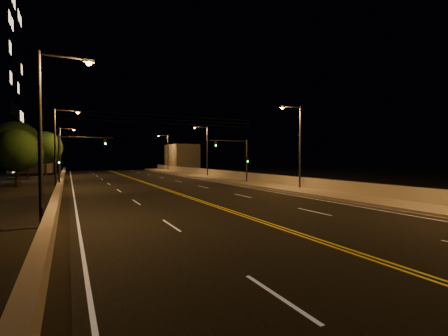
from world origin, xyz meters
name	(u,v)px	position (x,y,z in m)	size (l,w,h in m)	color
road	(191,198)	(0.00, 20.00, 0.01)	(18.00, 120.00, 0.02)	black
sidewalk	(297,190)	(10.80, 20.00, 0.15)	(3.60, 120.00, 0.30)	gray
curb	(281,192)	(8.93, 20.00, 0.07)	(0.14, 120.00, 0.15)	gray
parapet_wall	(311,183)	(12.45, 20.00, 0.80)	(0.30, 120.00, 1.00)	#A89B8C
jersey_barrier	(56,200)	(-9.77, 20.00, 0.45)	(0.45, 120.00, 0.89)	#A89B8C
distant_building_right	(182,157)	(16.50, 72.22, 3.20)	(6.00, 10.00, 6.40)	gray
distant_building_left	(32,154)	(-16.00, 75.42, 4.06)	(8.00, 8.00, 8.12)	gray
parapet_rail	(311,178)	(12.45, 20.00, 1.33)	(0.06, 0.06, 120.00)	black
lane_markings	(192,198)	(0.00, 19.93, 0.02)	(17.32, 116.00, 0.00)	silver
streetlight_1	(298,141)	(11.50, 20.91, 4.89)	(2.55, 0.28, 8.40)	#2D2D33
streetlight_2	(206,148)	(11.50, 44.66, 4.89)	(2.55, 0.28, 8.40)	#2D2D33
streetlight_3	(167,150)	(11.50, 68.05, 4.89)	(2.55, 0.28, 8.40)	#2D2D33
streetlight_4	(47,125)	(-9.90, 12.85, 4.89)	(2.55, 0.28, 8.40)	#2D2D33
streetlight_5	(58,142)	(-9.90, 33.15, 4.89)	(2.55, 0.28, 8.40)	#2D2D33
streetlight_6	(62,148)	(-9.90, 57.91, 4.89)	(2.55, 0.28, 8.40)	#2D2D33
traffic_signal_right	(239,155)	(9.93, 30.16, 3.54)	(5.11, 0.31, 5.51)	#2D2D33
traffic_signal_left	(71,155)	(-8.73, 30.16, 3.54)	(5.11, 0.31, 5.51)	#2D2D33
overhead_wires	(161,119)	(0.00, 29.50, 7.40)	(22.00, 0.03, 0.83)	black
tree_0	(17,151)	(-14.14, 37.60, 4.06)	(4.75, 4.75, 6.44)	black
tree_1	(16,144)	(-15.03, 44.65, 5.02)	(5.88, 5.88, 7.96)	black
tree_2	(27,154)	(-14.75, 54.38, 3.87)	(4.54, 4.54, 6.15)	black
tree_3	(45,148)	(-12.68, 61.82, 5.02)	(5.88, 5.88, 7.96)	black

